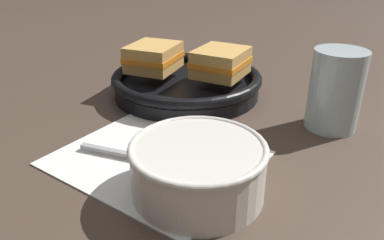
{
  "coord_description": "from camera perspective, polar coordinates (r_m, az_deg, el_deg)",
  "views": [
    {
      "loc": [
        0.21,
        -0.38,
        0.26
      ],
      "look_at": [
        -0.0,
        0.03,
        0.03
      ],
      "focal_mm": 35.0,
      "sensor_mm": 36.0,
      "label": 1
    }
  ],
  "objects": [
    {
      "name": "ground_plane",
      "position": [
        0.5,
        -1.4,
        -4.91
      ],
      "size": [
        4.0,
        4.0,
        0.0
      ],
      "primitive_type": "plane",
      "color": "#47382D"
    },
    {
      "name": "sandwich_near_right",
      "position": [
        0.65,
        4.41,
        8.76
      ],
      "size": [
        0.08,
        0.09,
        0.05
      ],
      "rotation": [
        0.0,
        0.0,
        7.84
      ],
      "color": "tan",
      "rests_on": "skillet"
    },
    {
      "name": "sandwich_near_left",
      "position": [
        0.69,
        -5.86,
        9.51
      ],
      "size": [
        0.09,
        0.1,
        0.05
      ],
      "rotation": [
        0.0,
        0.0,
        4.81
      ],
      "color": "tan",
      "rests_on": "skillet"
    },
    {
      "name": "napkin",
      "position": [
        0.49,
        -5.48,
        -5.69
      ],
      "size": [
        0.27,
        0.24,
        0.0
      ],
      "color": "white",
      "rests_on": "ground_plane"
    },
    {
      "name": "drinking_glass",
      "position": [
        0.58,
        21.01,
        4.28
      ],
      "size": [
        0.08,
        0.08,
        0.12
      ],
      "color": "silver",
      "rests_on": "ground_plane"
    },
    {
      "name": "soup_bowl",
      "position": [
        0.41,
        0.92,
        -7.02
      ],
      "size": [
        0.15,
        0.15,
        0.06
      ],
      "color": "silver",
      "rests_on": "ground_plane"
    },
    {
      "name": "spoon",
      "position": [
        0.46,
        -3.78,
        -6.5
      ],
      "size": [
        0.18,
        0.04,
        0.01
      ],
      "rotation": [
        0.0,
        0.0,
        0.13
      ],
      "color": "#9E9EA3",
      "rests_on": "napkin"
    },
    {
      "name": "skillet",
      "position": [
        0.68,
        -0.86,
        5.73
      ],
      "size": [
        0.3,
        0.33,
        0.04
      ],
      "color": "black",
      "rests_on": "ground_plane"
    }
  ]
}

